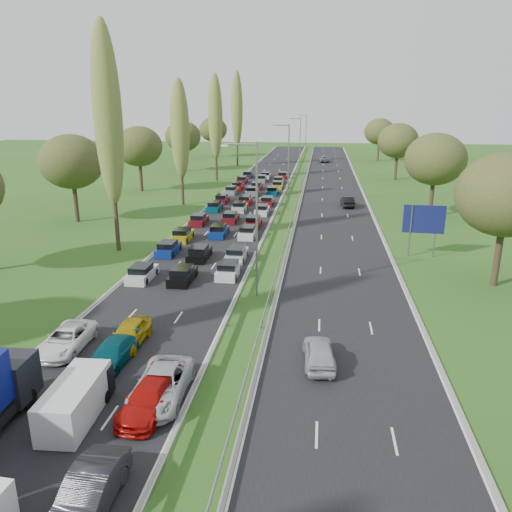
% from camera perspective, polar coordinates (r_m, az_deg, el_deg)
% --- Properties ---
extents(ground, '(260.00, 260.00, 0.00)m').
position_cam_1_polar(ground, '(75.36, 3.74, 5.74)').
color(ground, '#295219').
rests_on(ground, ground).
extents(near_carriageway, '(10.50, 215.00, 0.04)m').
position_cam_1_polar(near_carriageway, '(78.51, -1.08, 6.23)').
color(near_carriageway, black).
rests_on(near_carriageway, ground).
extents(far_carriageway, '(10.50, 215.00, 0.04)m').
position_cam_1_polar(far_carriageway, '(77.69, 8.87, 5.91)').
color(far_carriageway, black).
rests_on(far_carriageway, ground).
extents(central_reservation, '(2.36, 215.00, 0.32)m').
position_cam_1_polar(central_reservation, '(77.71, 3.87, 6.49)').
color(central_reservation, gray).
rests_on(central_reservation, ground).
extents(lamp_columns, '(0.18, 140.18, 12.00)m').
position_cam_1_polar(lamp_columns, '(72.45, 3.72, 10.10)').
color(lamp_columns, gray).
rests_on(lamp_columns, ground).
extents(poplar_row, '(2.80, 127.80, 22.44)m').
position_cam_1_polar(poplar_row, '(65.37, -11.42, 14.69)').
color(poplar_row, '#2D2116').
rests_on(poplar_row, ground).
extents(woodland_left, '(8.00, 166.00, 11.10)m').
position_cam_1_polar(woodland_left, '(64.87, -21.71, 9.65)').
color(woodland_left, '#2D2116').
rests_on(woodland_left, ground).
extents(woodland_right, '(8.00, 153.00, 11.10)m').
position_cam_1_polar(woodland_right, '(62.59, 21.36, 9.46)').
color(woodland_right, '#2D2116').
rests_on(woodland_right, ground).
extents(traffic_queue_fill, '(9.12, 67.34, 0.80)m').
position_cam_1_polar(traffic_queue_fill, '(73.56, -1.69, 5.84)').
color(traffic_queue_fill, silver).
rests_on(traffic_queue_fill, ground).
extents(near_car_2, '(2.46, 5.09, 1.40)m').
position_cam_1_polar(near_car_2, '(33.31, -20.85, -8.88)').
color(near_car_2, white).
rests_on(near_car_2, near_carriageway).
extents(near_car_7, '(2.10, 4.77, 1.36)m').
position_cam_1_polar(near_car_7, '(30.80, -16.14, -10.61)').
color(near_car_7, '#054650').
rests_on(near_car_7, near_carriageway).
extents(near_car_8, '(1.79, 4.44, 1.51)m').
position_cam_1_polar(near_car_8, '(32.77, -14.24, -8.57)').
color(near_car_8, '#AE890B').
rests_on(near_car_8, near_carriageway).
extents(near_car_9, '(1.71, 4.74, 1.55)m').
position_cam_1_polar(near_car_9, '(21.41, -18.57, -24.25)').
color(near_car_9, black).
rests_on(near_car_9, near_carriageway).
extents(near_car_10, '(2.73, 5.62, 1.54)m').
position_cam_1_polar(near_car_10, '(26.91, -10.81, -14.27)').
color(near_car_10, '#B0B5BA').
rests_on(near_car_10, near_carriageway).
extents(near_car_11, '(2.39, 5.03, 1.42)m').
position_cam_1_polar(near_car_11, '(26.08, -12.12, -15.61)').
color(near_car_11, '#AB0D0A').
rests_on(near_car_11, near_carriageway).
extents(far_car_0, '(2.13, 4.54, 1.50)m').
position_cam_1_polar(far_car_0, '(29.80, 7.25, -10.85)').
color(far_car_0, '#A1A7AA').
rests_on(far_car_0, far_carriageway).
extents(far_car_1, '(2.02, 4.81, 1.55)m').
position_cam_1_polar(far_car_1, '(75.61, 10.41, 6.15)').
color(far_car_1, black).
rests_on(far_car_1, far_carriageway).
extents(far_car_2, '(2.95, 5.64, 1.51)m').
position_cam_1_polar(far_car_2, '(135.17, 7.78, 10.93)').
color(far_car_2, slate).
rests_on(far_car_2, far_carriageway).
extents(white_van_rear, '(1.92, 4.89, 1.97)m').
position_cam_1_polar(white_van_rear, '(26.45, -19.74, -15.08)').
color(white_van_rear, silver).
rests_on(white_van_rear, near_carriageway).
extents(direction_sign, '(4.00, 0.33, 5.20)m').
position_cam_1_polar(direction_sign, '(51.77, 18.63, 3.75)').
color(direction_sign, gray).
rests_on(direction_sign, ground).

